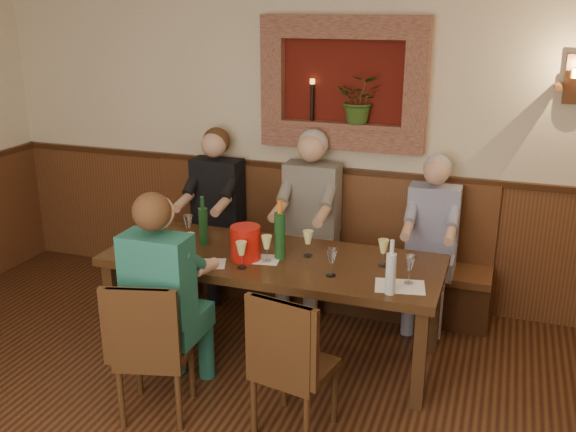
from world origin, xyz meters
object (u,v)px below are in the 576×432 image
at_px(person_chair_front, 168,315).
at_px(person_bench_mid, 308,235).
at_px(person_bench_right, 429,257).
at_px(wine_bottle_green_a, 280,234).
at_px(dining_table, 273,266).
at_px(water_bottle, 391,272).
at_px(spittoon_bucket, 246,243).
at_px(wine_bottle_green_b, 203,225).
at_px(bench, 311,263).
at_px(chair_near_left, 156,375).
at_px(chair_near_right, 293,392).
at_px(person_bench_left, 214,226).

bearing_deg(person_chair_front, person_bench_mid, 75.23).
height_order(person_bench_right, wine_bottle_green_a, person_bench_right).
relative_size(dining_table, water_bottle, 6.76).
relative_size(spittoon_bucket, wine_bottle_green_b, 0.65).
relative_size(bench, wine_bottle_green_b, 8.02).
xyz_separation_m(chair_near_left, water_bottle, (1.32, 0.64, 0.62)).
relative_size(chair_near_right, wine_bottle_green_b, 2.51).
bearing_deg(dining_table, wine_bottle_green_b, 174.43).
distance_m(person_bench_right, spittoon_bucket, 1.54).
bearing_deg(spittoon_bucket, person_chair_front, -110.66).
bearing_deg(dining_table, chair_near_left, -113.01).
height_order(dining_table, person_chair_front, person_chair_front).
bearing_deg(person_bench_mid, chair_near_left, -103.09).
bearing_deg(bench, spittoon_bucket, -98.85).
height_order(chair_near_left, spittoon_bucket, spittoon_bucket).
height_order(bench, person_chair_front, person_chair_front).
bearing_deg(chair_near_right, chair_near_left, -161.72).
distance_m(dining_table, spittoon_bucket, 0.27).
distance_m(person_bench_mid, wine_bottle_green_b, 1.01).
bearing_deg(wine_bottle_green_b, wine_bottle_green_a, -5.79).
bearing_deg(person_bench_mid, person_bench_right, 0.24).
xyz_separation_m(bench, chair_near_left, (-0.41, -1.92, -0.06)).
xyz_separation_m(person_bench_mid, water_bottle, (0.90, -1.17, 0.27)).
bearing_deg(person_bench_right, water_bottle, -95.27).
distance_m(spittoon_bucket, water_bottle, 1.09).
height_order(spittoon_bucket, water_bottle, water_bottle).
relative_size(dining_table, person_chair_front, 1.68).
distance_m(chair_near_left, person_chair_front, 0.37).
distance_m(dining_table, chair_near_left, 1.13).
xyz_separation_m(dining_table, wine_bottle_green_b, (-0.57, 0.06, 0.23)).
bearing_deg(dining_table, person_bench_right, 39.69).
bearing_deg(chair_near_right, wine_bottle_green_a, 125.41).
bearing_deg(dining_table, bench, 90.00).
height_order(dining_table, person_bench_left, person_bench_left).
xyz_separation_m(dining_table, water_bottle, (0.90, -0.33, 0.22)).
distance_m(person_bench_left, person_chair_front, 1.67).
height_order(dining_table, person_bench_mid, person_bench_mid).
distance_m(dining_table, wine_bottle_green_b, 0.61).
relative_size(person_bench_right, wine_bottle_green_b, 3.65).
bearing_deg(person_bench_right, wine_bottle_green_a, -138.32).
relative_size(chair_near_left, wine_bottle_green_a, 2.19).
relative_size(person_bench_right, spittoon_bucket, 5.65).
xyz_separation_m(person_bench_right, person_chair_front, (-1.43, -1.62, 0.03)).
height_order(dining_table, spittoon_bucket, spittoon_bucket).
xyz_separation_m(wine_bottle_green_a, wine_bottle_green_b, (-0.63, 0.06, -0.03)).
distance_m(person_bench_right, water_bottle, 1.22).
bearing_deg(wine_bottle_green_a, chair_near_left, -116.10).
bearing_deg(chair_near_left, chair_near_right, -7.22).
bearing_deg(chair_near_right, person_chair_front, -174.59).
bearing_deg(person_bench_left, wine_bottle_green_a, -42.59).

